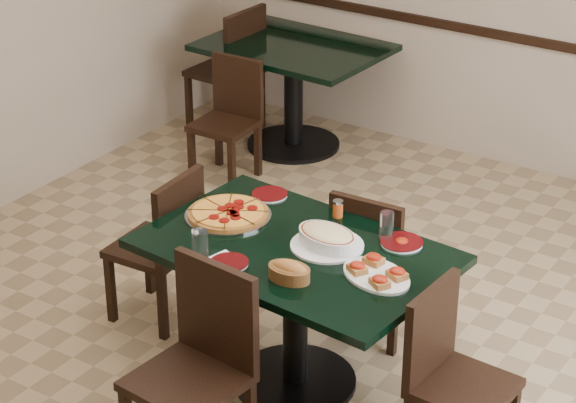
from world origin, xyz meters
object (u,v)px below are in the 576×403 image
Objects in this scene: chair_near at (201,357)px; bruschetta_platter at (377,272)px; main_table at (295,282)px; chair_right at (449,369)px; chair_left at (165,240)px; back_table at (294,76)px; back_chair_near at (230,113)px; lasagna_casserole at (327,238)px; chair_far at (373,259)px; bread_basket at (289,271)px; pepperoni_pizza at (228,213)px; back_chair_left at (234,64)px.

chair_near is 2.23× the size of bruschetta_platter.
chair_right reaches higher than main_table.
back_table is at bearing -166.11° from chair_left.
back_chair_near is 2.45m from lasagna_casserole.
chair_left is 1.04m from lasagna_casserole.
chair_right is 1.99× the size of bruschetta_platter.
bread_basket is (0.03, -0.81, 0.33)m from chair_far.
chair_left is 1.05× the size of back_chair_near.
chair_near is (-0.14, -1.22, 0.06)m from chair_far.
chair_right is at bearing 38.68° from chair_near.
lasagna_casserole is 1.68× the size of bread_basket.
pepperoni_pizza reaches higher than main_table.
back_table is 1.33× the size of chair_near.
lasagna_casserole is at bearing 88.47° from chair_far.
lasagna_casserole is (0.01, -0.47, 0.34)m from chair_far.
chair_left is at bearing 176.92° from main_table.
chair_right is (0.84, -0.09, -0.11)m from main_table.
chair_near reaches higher than main_table.
chair_near is at bearing 126.27° from chair_right.
back_chair_near is (-2.48, 1.84, -0.02)m from chair_right.
lasagna_casserole is at bearing 0.80° from pepperoni_pizza.
chair_left is at bearing -170.87° from lasagna_casserole.
back_table is at bearing 79.55° from back_chair_near.
pepperoni_pizza is 1.00× the size of bruschetta_platter.
back_chair_left reaches higher than lasagna_casserole.
back_table is 1.54× the size of back_chair_near.
pepperoni_pizza is 0.55m from lasagna_casserole.
bread_basket is (0.17, 0.42, 0.27)m from chair_near.
back_chair_near is at bearing 129.21° from bread_basket.
chair_left is (-1.71, 0.21, 0.01)m from chair_right.
chair_right is (0.73, -0.65, 0.00)m from chair_far.
back_chair_left is 4.64× the size of bread_basket.
bruschetta_platter is at bearing -8.38° from lasagna_casserole.
lasagna_casserole is at bearing -51.41° from back_table.
back_table is 1.49× the size of chair_right.
back_chair_left is (-2.89, 2.45, 0.06)m from chair_right.
main_table and back_table have the same top height.
chair_far is 1.03× the size of back_chair_near.
chair_near reaches higher than bread_basket.
chair_far is 0.87m from bread_basket.
back_chair_left reaches higher than chair_left.
chair_left reaches higher than chair_far.
chair_left is at bearing 141.91° from chair_near.
chair_far is 0.78m from pepperoni_pizza.
chair_left is (0.68, -2.25, -0.06)m from back_table.
bruschetta_platter is at bearing 48.95° from back_chair_left.
back_chair_near is at bearing 147.80° from lasagna_casserole.
chair_right reaches higher than back_table.
pepperoni_pizza is 1.24× the size of lasagna_casserole.
pepperoni_pizza is 0.88m from bruschetta_platter.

